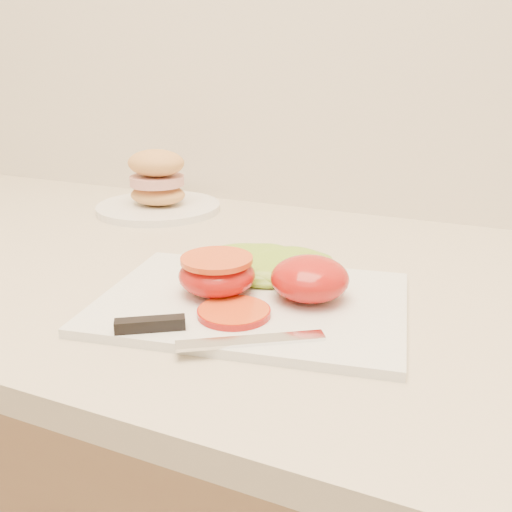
% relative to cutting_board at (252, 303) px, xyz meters
% --- Properties ---
extents(cutting_board, '(0.36, 0.28, 0.01)m').
position_rel_cutting_board_xyz_m(cutting_board, '(0.00, 0.00, 0.00)').
color(cutting_board, white).
rests_on(cutting_board, counter).
extents(tomato_half_dome, '(0.08, 0.08, 0.05)m').
position_rel_cutting_board_xyz_m(tomato_half_dome, '(0.06, 0.02, 0.03)').
color(tomato_half_dome, red).
rests_on(tomato_half_dome, cutting_board).
extents(tomato_half_cut, '(0.08, 0.08, 0.04)m').
position_rel_cutting_board_xyz_m(tomato_half_cut, '(-0.04, -0.00, 0.03)').
color(tomato_half_cut, red).
rests_on(tomato_half_cut, cutting_board).
extents(tomato_slice_0, '(0.07, 0.07, 0.01)m').
position_rel_cutting_board_xyz_m(tomato_slice_0, '(0.00, -0.05, 0.01)').
color(tomato_slice_0, orange).
rests_on(tomato_slice_0, cutting_board).
extents(lettuce_leaf_0, '(0.16, 0.14, 0.03)m').
position_rel_cutting_board_xyz_m(lettuce_leaf_0, '(-0.02, 0.06, 0.02)').
color(lettuce_leaf_0, '#91BC31').
rests_on(lettuce_leaf_0, cutting_board).
extents(lettuce_leaf_1, '(0.14, 0.14, 0.03)m').
position_rel_cutting_board_xyz_m(lettuce_leaf_1, '(0.01, 0.08, 0.02)').
color(lettuce_leaf_1, '#91BC31').
rests_on(lettuce_leaf_1, cutting_board).
extents(knife, '(0.19, 0.09, 0.01)m').
position_rel_cutting_board_xyz_m(knife, '(-0.02, -0.10, 0.01)').
color(knife, silver).
rests_on(knife, cutting_board).
extents(sandwich_plate, '(0.21, 0.21, 0.11)m').
position_rel_cutting_board_xyz_m(sandwich_plate, '(-0.31, 0.30, 0.03)').
color(sandwich_plate, white).
rests_on(sandwich_plate, counter).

